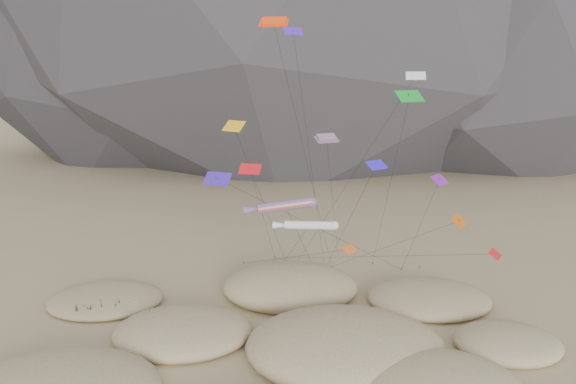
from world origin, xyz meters
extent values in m
plane|color=#CCB789|center=(0.00, 0.00, 0.00)|extent=(500.00, 500.00, 0.00)
ellipsoid|color=black|center=(56.00, 110.00, 38.00)|extent=(130.55, 126.41, 100.00)
ellipsoid|color=#CCB789|center=(-11.64, 5.77, 0.63)|extent=(12.88, 10.95, 2.78)
ellipsoid|color=#CCB789|center=(2.86, 2.05, 0.94)|extent=(17.26, 14.67, 4.19)
ellipsoid|color=#CCB789|center=(17.43, 3.07, 0.54)|extent=(9.47, 8.05, 2.40)
ellipsoid|color=#CCB789|center=(-1.52, 15.85, 0.88)|extent=(14.84, 12.61, 3.90)
ellipsoid|color=#CCB789|center=(13.10, 13.03, 0.55)|extent=(12.97, 11.02, 2.46)
ellipsoid|color=#CCB789|center=(-21.10, 13.76, 0.40)|extent=(12.04, 10.24, 1.77)
ellipsoid|color=black|center=(-16.39, -2.94, 0.80)|extent=(2.19, 1.87, 0.66)
ellipsoid|color=black|center=(-13.50, 6.78, 0.80)|extent=(3.09, 2.65, 0.93)
ellipsoid|color=black|center=(-10.08, 7.02, 0.70)|extent=(2.13, 1.82, 0.64)
ellipsoid|color=black|center=(1.67, 5.39, 1.10)|extent=(3.23, 2.77, 0.97)
ellipsoid|color=black|center=(5.60, 5.35, 1.00)|extent=(2.57, 2.20, 0.77)
ellipsoid|color=black|center=(1.50, 2.11, 0.90)|extent=(2.42, 2.07, 0.72)
ellipsoid|color=black|center=(17.99, 3.26, 0.60)|extent=(2.69, 2.30, 0.81)
ellipsoid|color=black|center=(-0.74, 15.21, 1.00)|extent=(3.24, 2.77, 0.97)
ellipsoid|color=black|center=(0.91, 15.36, 0.90)|extent=(2.77, 2.37, 0.83)
ellipsoid|color=black|center=(13.52, 14.77, 0.70)|extent=(2.31, 1.98, 0.69)
ellipsoid|color=black|center=(13.25, 11.92, 0.60)|extent=(1.86, 1.60, 0.56)
ellipsoid|color=black|center=(-21.59, 10.67, 0.50)|extent=(2.35, 2.01, 0.70)
ellipsoid|color=black|center=(-18.84, 11.35, 0.40)|extent=(1.73, 1.48, 0.52)
cylinder|color=#3F2D1E|center=(-5.41, 22.80, 0.15)|extent=(0.08, 0.08, 0.30)
cylinder|color=#3F2D1E|center=(-1.31, 22.20, 0.15)|extent=(0.08, 0.08, 0.30)
cylinder|color=#3F2D1E|center=(2.97, 23.38, 0.15)|extent=(0.08, 0.08, 0.30)
cylinder|color=#3F2D1E|center=(9.19, 25.18, 0.15)|extent=(0.08, 0.08, 0.30)
cylinder|color=#3F2D1E|center=(12.42, 23.06, 0.15)|extent=(0.08, 0.08, 0.30)
cylinder|color=#3F2D1E|center=(-3.19, 27.60, 0.15)|extent=(0.08, 0.08, 0.30)
cylinder|color=#3F2D1E|center=(14.84, 23.66, 0.15)|extent=(0.08, 0.08, 0.30)
cylinder|color=#3F2D1E|center=(-7.16, 25.77, 0.15)|extent=(0.08, 0.08, 0.30)
cylinder|color=#DB4917|center=(-2.16, 10.88, 11.27)|extent=(5.52, 1.58, 1.54)
sphere|color=#DB4917|center=(0.51, 11.18, 11.48)|extent=(1.03, 1.03, 1.03)
cone|color=#DB4917|center=(-5.09, 10.55, 11.00)|extent=(2.31, 1.13, 1.11)
cylinder|color=black|center=(-0.27, 17.83, 5.63)|extent=(3.81, 13.93, 11.28)
cylinder|color=silver|center=(-0.07, 5.45, 10.79)|extent=(4.52, 2.17, 1.03)
sphere|color=silver|center=(2.05, 4.71, 10.97)|extent=(0.75, 0.75, 0.75)
cone|color=silver|center=(-2.41, 6.27, 10.56)|extent=(1.95, 1.22, 0.77)
cylinder|color=black|center=(-1.24, 15.26, 5.39)|extent=(2.36, 19.62, 10.81)
cube|color=#F93F0D|center=(-3.16, 16.03, 28.70)|extent=(3.08, 1.72, 0.85)
cube|color=#F93F0D|center=(-3.16, 16.03, 28.93)|extent=(2.60, 1.38, 0.83)
cylinder|color=black|center=(0.38, 19.67, 14.35)|extent=(7.11, 7.31, 28.71)
cube|color=#FF261A|center=(2.01, 12.91, 17.46)|extent=(2.61, 2.01, 0.66)
cube|color=#FF261A|center=(2.01, 12.91, 17.68)|extent=(2.19, 1.65, 0.66)
cylinder|color=black|center=(3.54, 19.98, 8.73)|extent=(3.08, 14.17, 17.48)
cube|color=#311BE9|center=(6.08, 7.68, 15.76)|extent=(2.23, 1.99, 0.70)
cube|color=#311BE9|center=(6.08, 7.68, 15.61)|extent=(0.30, 0.29, 0.69)
cylinder|color=black|center=(4.52, 15.53, 7.90)|extent=(3.13, 15.72, 15.72)
cube|color=red|center=(-5.39, 8.58, 15.27)|extent=(2.21, 1.45, 0.85)
cube|color=red|center=(-5.39, 8.58, 15.12)|extent=(0.30, 0.33, 0.68)
cylinder|color=black|center=(-4.29, 18.09, 7.66)|extent=(2.22, 19.04, 15.24)
cube|color=#491FB9|center=(-1.26, 14.41, 27.79)|extent=(2.11, 1.45, 0.82)
cube|color=#491FB9|center=(-1.26, 14.41, 27.64)|extent=(0.30, 0.33, 0.64)
cylinder|color=black|center=(0.85, 18.89, 13.92)|extent=(4.27, 9.00, 27.75)
cube|color=#D55A0B|center=(14.77, 10.19, 9.76)|extent=(2.07, 2.39, 0.95)
cube|color=#D55A0B|center=(14.77, 10.19, 9.61)|extent=(0.42, 0.40, 0.72)
cylinder|color=black|center=(8.87, 16.78, 4.91)|extent=(11.83, 13.22, 9.74)
cube|color=#E65B15|center=(4.04, 9.12, 7.31)|extent=(1.62, 1.65, 0.58)
cube|color=#E65B15|center=(4.04, 9.12, 7.16)|extent=(0.25, 0.25, 0.52)
cylinder|color=black|center=(-1.56, 17.44, 3.68)|extent=(11.22, 16.67, 7.28)
cube|color=#FFB01A|center=(-7.09, 12.86, 18.78)|extent=(2.46, 2.26, 0.99)
cube|color=#FFB01A|center=(-7.09, 12.86, 18.63)|extent=(0.43, 0.44, 0.75)
cylinder|color=black|center=(-4.20, 17.53, 9.41)|extent=(5.81, 9.36, 18.74)
cube|color=#3D1EB0|center=(-8.46, 9.25, 14.24)|extent=(2.80, 2.00, 1.08)
cube|color=#3D1EB0|center=(-8.46, 9.25, 14.09)|extent=(0.41, 0.45, 0.84)
cylinder|color=black|center=(1.98, 16.15, 7.14)|extent=(20.90, 13.84, 14.21)
cube|color=silver|center=(11.73, 17.72, 23.53)|extent=(2.20, 1.35, 0.85)
cube|color=silver|center=(11.73, 17.72, 23.38)|extent=(0.29, 0.32, 0.69)
cylinder|color=black|center=(5.21, 19.96, 11.79)|extent=(13.07, 4.51, 23.49)
cube|color=#16932A|center=(10.03, 12.85, 21.64)|extent=(3.06, 2.29, 1.08)
cube|color=#16932A|center=(10.03, 12.85, 21.49)|extent=(0.43, 0.43, 0.93)
cylinder|color=black|center=(9.61, 19.02, 10.85)|extent=(0.86, 12.35, 21.60)
cube|color=purple|center=(13.11, 11.74, 13.56)|extent=(2.19, 2.29, 0.87)
cube|color=purple|center=(13.11, 11.74, 13.41)|extent=(0.38, 0.38, 0.72)
cylinder|color=black|center=(12.76, 17.40, 6.80)|extent=(0.72, 11.34, 13.52)
cube|color=red|center=(19.06, 11.26, 6.00)|extent=(1.86, 2.16, 0.74)
cube|color=red|center=(19.06, 11.26, 5.85)|extent=(0.31, 0.31, 0.66)
cylinder|color=black|center=(7.93, 19.43, 3.02)|extent=(22.27, 16.36, 5.97)
camera|label=1|loc=(-3.02, -42.06, 24.27)|focal=35.00mm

